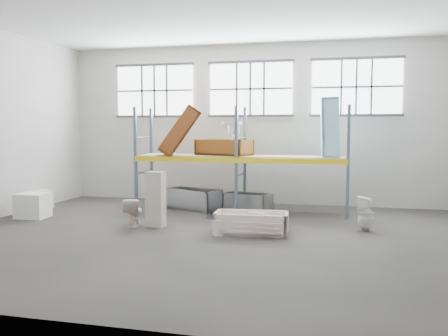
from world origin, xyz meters
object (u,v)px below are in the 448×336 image
(blue_tub_upright, at_px, (330,128))
(cistern_tall, at_px, (156,199))
(steel_tub_right, at_px, (247,202))
(bucket, at_px, (219,227))
(carton_near, at_px, (33,206))
(toilet_beige, at_px, (134,212))
(rust_tub_flat, at_px, (224,147))
(steel_tub_left, at_px, (193,199))
(bathtub_beige, at_px, (251,223))
(toilet_white, at_px, (366,213))

(blue_tub_upright, bearing_deg, cistern_tall, -144.76)
(steel_tub_right, relative_size, bucket, 3.82)
(bucket, height_order, carton_near, carton_near)
(toilet_beige, bearing_deg, bucket, 157.81)
(rust_tub_flat, bearing_deg, cistern_tall, -108.81)
(toilet_beige, distance_m, steel_tub_left, 2.76)
(bathtub_beige, relative_size, steel_tub_left, 1.03)
(toilet_beige, xyz_separation_m, carton_near, (-3.03, 0.29, -0.01))
(toilet_white, bearing_deg, steel_tub_left, -108.20)
(bathtub_beige, bearing_deg, toilet_beige, 171.75)
(rust_tub_flat, bearing_deg, bucket, -77.95)
(steel_tub_right, distance_m, rust_tub_flat, 1.73)
(steel_tub_right, bearing_deg, toilet_beige, -129.03)
(bathtub_beige, relative_size, blue_tub_upright, 1.01)
(cistern_tall, height_order, blue_tub_upright, blue_tub_upright)
(toilet_white, height_order, steel_tub_left, toilet_white)
(bucket, bearing_deg, carton_near, 171.09)
(toilet_beige, distance_m, rust_tub_flat, 3.60)
(toilet_beige, height_order, bucket, toilet_beige)
(bathtub_beige, height_order, steel_tub_right, steel_tub_right)
(toilet_beige, bearing_deg, cistern_tall, 170.31)
(toilet_beige, distance_m, blue_tub_upright, 5.77)
(toilet_white, distance_m, rust_tub_flat, 4.70)
(bathtub_beige, bearing_deg, steel_tub_right, 98.50)
(blue_tub_upright, bearing_deg, rust_tub_flat, 178.83)
(rust_tub_flat, relative_size, blue_tub_upright, 0.99)
(blue_tub_upright, bearing_deg, bucket, -124.16)
(blue_tub_upright, relative_size, bucket, 4.62)
(bathtub_beige, relative_size, carton_near, 2.16)
(steel_tub_left, distance_m, blue_tub_upright, 4.43)
(steel_tub_right, relative_size, blue_tub_upright, 0.83)
(steel_tub_right, height_order, rust_tub_flat, rust_tub_flat)
(toilet_beige, bearing_deg, rust_tub_flat, -127.33)
(carton_near, bearing_deg, bathtub_beige, -4.66)
(toilet_white, bearing_deg, cistern_tall, -77.74)
(toilet_white, distance_m, steel_tub_left, 5.19)
(steel_tub_right, xyz_separation_m, rust_tub_flat, (-0.72, 0.06, 1.57))
(blue_tub_upright, distance_m, bucket, 4.64)
(steel_tub_left, xyz_separation_m, rust_tub_flat, (0.88, 0.21, 1.52))
(steel_tub_right, height_order, carton_near, carton_near)
(toilet_beige, distance_m, toilet_white, 5.57)
(bathtub_beige, xyz_separation_m, toilet_beige, (-2.98, 0.20, 0.10))
(toilet_beige, distance_m, cistern_tall, 0.67)
(blue_tub_upright, height_order, carton_near, blue_tub_upright)
(toilet_beige, xyz_separation_m, rust_tub_flat, (1.57, 2.88, 1.48))
(bucket, bearing_deg, blue_tub_upright, 55.84)
(toilet_white, bearing_deg, bucket, -64.44)
(rust_tub_flat, bearing_deg, blue_tub_upright, -1.17)
(blue_tub_upright, bearing_deg, carton_near, -161.61)
(toilet_white, bearing_deg, rust_tub_flat, -114.88)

